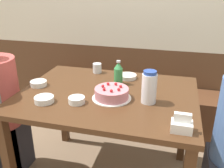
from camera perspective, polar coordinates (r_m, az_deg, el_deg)
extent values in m
cube|color=brown|center=(2.83, 4.80, -0.05)|extent=(4.80, 0.04, 0.84)
cube|color=#56331E|center=(2.71, 3.83, -5.56)|extent=(1.84, 0.38, 0.46)
cube|color=#4C2D19|center=(1.75, -1.07, -2.58)|extent=(1.23, 0.94, 0.03)
cube|color=#4C2D19|center=(1.88, -22.42, -16.66)|extent=(0.06, 0.06, 0.74)
cube|color=#4C2D19|center=(2.46, -11.05, -5.30)|extent=(0.06, 0.06, 0.74)
cube|color=#4C2D19|center=(2.25, 16.15, -8.64)|extent=(0.06, 0.06, 0.74)
cylinder|color=white|center=(1.67, -0.08, -3.20)|extent=(0.26, 0.26, 0.01)
cylinder|color=#C67A84|center=(1.65, -0.08, -2.06)|extent=(0.23, 0.23, 0.07)
sphere|color=red|center=(1.60, 1.56, -1.23)|extent=(0.02, 0.02, 0.02)
sphere|color=red|center=(1.64, 1.98, -0.52)|extent=(0.02, 0.02, 0.02)
sphere|color=red|center=(1.68, 0.87, 0.04)|extent=(0.02, 0.02, 0.02)
sphere|color=red|center=(1.68, -0.91, 0.06)|extent=(0.02, 0.02, 0.02)
sphere|color=red|center=(1.65, -2.11, -0.47)|extent=(0.02, 0.02, 0.02)
sphere|color=red|center=(1.60, -1.82, -1.19)|extent=(0.02, 0.02, 0.02)
sphere|color=red|center=(1.58, -0.16, -1.54)|extent=(0.02, 0.02, 0.02)
cylinder|color=white|center=(1.59, 8.47, -1.02)|extent=(0.10, 0.10, 0.19)
cylinder|color=#28479E|center=(1.55, 8.70, 2.60)|extent=(0.08, 0.08, 0.02)
cylinder|color=#388E4C|center=(1.88, 1.45, 1.79)|extent=(0.07, 0.07, 0.12)
cone|color=#388E4C|center=(1.85, 1.48, 4.26)|extent=(0.07, 0.07, 0.05)
cylinder|color=silver|center=(1.84, 1.49, 5.17)|extent=(0.03, 0.03, 0.01)
cube|color=white|center=(1.36, 15.61, -9.34)|extent=(0.11, 0.08, 0.05)
cube|color=white|center=(1.33, 15.84, -7.42)|extent=(0.09, 0.03, 0.05)
cylinder|color=white|center=(1.67, -15.24, -3.42)|extent=(0.13, 0.13, 0.04)
cylinder|color=white|center=(2.01, 3.62, 1.73)|extent=(0.14, 0.14, 0.03)
cylinder|color=white|center=(1.94, -16.41, 0.14)|extent=(0.12, 0.12, 0.04)
cylinder|color=white|center=(1.61, -8.08, -3.66)|extent=(0.11, 0.11, 0.04)
cylinder|color=silver|center=(2.13, -3.40, 3.65)|extent=(0.07, 0.07, 0.08)
cube|color=#33333D|center=(2.33, -23.25, -12.81)|extent=(0.34, 0.30, 0.45)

